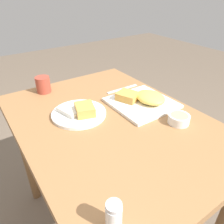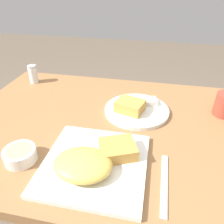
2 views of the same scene
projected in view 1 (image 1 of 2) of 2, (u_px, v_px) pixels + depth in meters
name	position (u px, v px, depth m)	size (l,w,h in m)	color
ground_plane	(111.00, 222.00, 1.33)	(8.00, 8.00, 0.00)	brown
dining_table	(111.00, 137.00, 0.99)	(1.02, 0.75, 0.76)	olive
plate_square_near	(143.00, 100.00, 1.05)	(0.28, 0.28, 0.06)	white
plate_oval_far	(79.00, 112.00, 0.96)	(0.24, 0.24, 0.05)	white
sauce_ramekin	(179.00, 119.00, 0.91)	(0.09, 0.09, 0.04)	white
salt_shaker	(114.00, 217.00, 0.52)	(0.04, 0.04, 0.08)	white
butter_knife	(122.00, 89.00, 1.20)	(0.02, 0.19, 0.00)	silver
coffee_mug	(43.00, 85.00, 1.15)	(0.07, 0.07, 0.08)	#9E3D2D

